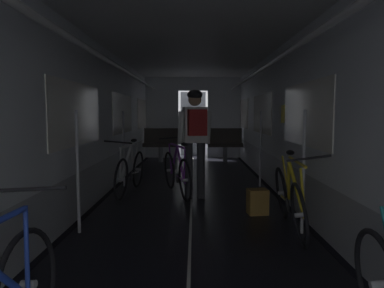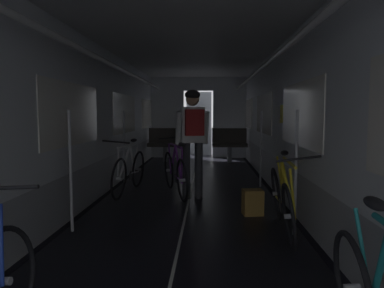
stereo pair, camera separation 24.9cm
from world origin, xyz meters
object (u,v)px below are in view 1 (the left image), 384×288
object	(u,v)px
bicycle_white	(130,171)
backpack_on_floor	(258,202)
person_cyclist_aisle	(195,132)
bench_seat_far_right	(225,142)
bench_seat_far_left	(161,142)
bicycle_purple_in_aisle	(177,172)
bicycle_yellow	(290,198)

from	to	relation	value
bicycle_white	backpack_on_floor	bearing A→B (deg)	-32.25
person_cyclist_aisle	bench_seat_far_right	bearing A→B (deg)	79.03
bench_seat_far_left	bicycle_purple_in_aisle	size ratio (longest dim) A/B	0.60
bench_seat_far_right	bicycle_white	xyz separation A→B (m)	(-1.94, -3.98, -0.18)
bench_seat_far_left	bench_seat_far_right	world-z (taller)	same
bench_seat_far_right	bicycle_purple_in_aisle	xyz separation A→B (m)	(-1.15, -4.07, -0.18)
bench_seat_far_right	bicycle_white	distance (m)	4.43
bicycle_white	backpack_on_floor	size ratio (longest dim) A/B	4.97
bicycle_white	bicycle_purple_in_aisle	xyz separation A→B (m)	(0.79, -0.09, 0.00)
bicycle_yellow	person_cyclist_aisle	xyz separation A→B (m)	(-1.10, 1.54, 0.69)
bicycle_yellow	backpack_on_floor	world-z (taller)	bicycle_yellow
person_cyclist_aisle	bicycle_purple_in_aisle	size ratio (longest dim) A/B	1.06
person_cyclist_aisle	bench_seat_far_left	bearing A→B (deg)	102.47
person_cyclist_aisle	bicycle_purple_in_aisle	bearing A→B (deg)	138.36
bench_seat_far_left	bicycle_yellow	world-z (taller)	bicycle_yellow
bicycle_purple_in_aisle	bicycle_yellow	bearing A→B (deg)	-52.23
bench_seat_far_left	bench_seat_far_right	distance (m)	1.80
bicycle_purple_in_aisle	bench_seat_far_left	bearing A→B (deg)	99.14
person_cyclist_aisle	backpack_on_floor	xyz separation A→B (m)	(0.84, -0.87, -0.90)
bicycle_white	person_cyclist_aisle	bearing A→B (deg)	-18.14
bench_seat_far_right	bicycle_purple_in_aisle	bearing A→B (deg)	-105.73
bench_seat_far_right	bicycle_yellow	distance (m)	5.88
backpack_on_floor	bicycle_white	bearing A→B (deg)	147.75
bench_seat_far_right	bicycle_white	bearing A→B (deg)	-115.99
bench_seat_far_left	bicycle_yellow	bearing A→B (deg)	-70.72
bench_seat_far_left	bicycle_yellow	size ratio (longest dim) A/B	0.58
person_cyclist_aisle	bicycle_purple_in_aisle	xyz separation A→B (m)	(-0.30, 0.27, -0.69)
bench_seat_far_left	bicycle_yellow	xyz separation A→B (m)	(2.06, -5.87, -0.19)
bicycle_yellow	bicycle_purple_in_aisle	size ratio (longest dim) A/B	1.04
bicycle_white	person_cyclist_aisle	xyz separation A→B (m)	(1.10, -0.36, 0.69)
bicycle_white	bench_seat_far_left	bearing A→B (deg)	87.99
backpack_on_floor	bicycle_purple_in_aisle	bearing A→B (deg)	135.30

